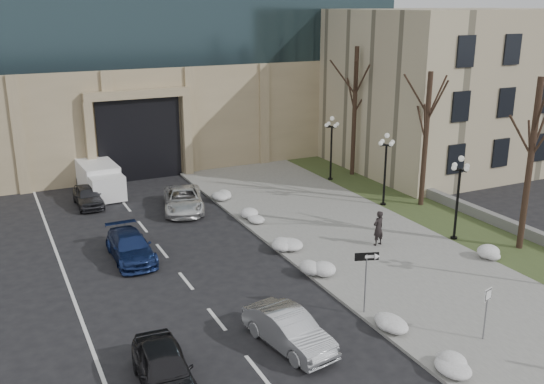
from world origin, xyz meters
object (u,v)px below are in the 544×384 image
at_px(box_truck, 98,178).
at_px(lamppost_c, 386,159).
at_px(car_a, 164,369).
at_px(keep_sign, 487,303).
at_px(car_c, 131,247).
at_px(car_e, 88,196).
at_px(car_b, 289,330).
at_px(lamppost_b, 459,186).
at_px(car_d, 183,200).
at_px(one_way_sign, 371,264).
at_px(pedestrian, 378,228).
at_px(lamppost_d, 331,139).

xyz_separation_m(box_truck, lamppost_c, (15.73, -11.08, 2.09)).
xyz_separation_m(car_a, keep_sign, (11.76, -2.47, 0.91)).
height_order(car_c, car_e, car_c).
xyz_separation_m(car_b, car_e, (-3.85, 20.39, -0.04)).
height_order(car_c, lamppost_b, lamppost_b).
distance_m(car_d, lamppost_c, 12.89).
xyz_separation_m(car_a, car_e, (1.08, 20.87, -0.07)).
height_order(lamppost_b, lamppost_c, same).
bearing_deg(car_c, one_way_sign, -52.98).
bearing_deg(one_way_sign, car_c, 146.02).
height_order(car_b, car_d, car_d).
height_order(car_a, lamppost_b, lamppost_b).
relative_size(one_way_sign, keep_sign, 1.26).
bearing_deg(car_d, lamppost_b, -28.89).
distance_m(box_truck, lamppost_c, 19.35).
bearing_deg(lamppost_b, car_c, 162.73).
bearing_deg(one_way_sign, keep_sign, -33.69).
xyz_separation_m(car_b, car_c, (-3.41, 10.73, -0.03)).
xyz_separation_m(car_e, pedestrian, (12.60, -13.76, 0.41)).
relative_size(car_e, lamppost_b, 0.81).
bearing_deg(box_truck, keep_sign, -72.47).
xyz_separation_m(pedestrian, one_way_sign, (-4.68, -5.94, 1.25)).
bearing_deg(box_truck, car_d, -60.07).
relative_size(car_a, lamppost_b, 0.90).
bearing_deg(car_a, car_b, 9.51).
xyz_separation_m(car_d, one_way_sign, (2.73, -16.18, 1.61)).
bearing_deg(car_d, lamppost_d, 23.32).
relative_size(keep_sign, lamppost_b, 0.47).
xyz_separation_m(car_c, lamppost_c, (16.49, 1.37, 2.40)).
distance_m(car_b, lamppost_b, 14.43).
height_order(one_way_sign, keep_sign, one_way_sign).
distance_m(car_a, lamppost_c, 22.10).
bearing_deg(car_d, lamppost_c, -7.18).
bearing_deg(car_b, one_way_sign, -0.70).
bearing_deg(car_e, lamppost_c, -26.19).
bearing_deg(lamppost_d, one_way_sign, -116.70).
height_order(car_a, box_truck, box_truck).
bearing_deg(lamppost_c, car_e, 153.92).
xyz_separation_m(car_c, car_e, (-0.44, 9.66, -0.01)).
bearing_deg(car_a, one_way_sign, 11.36).
xyz_separation_m(one_way_sign, keep_sign, (2.75, -3.65, -0.68)).
height_order(car_e, pedestrian, pedestrian).
xyz_separation_m(car_d, lamppost_d, (11.74, 1.73, 2.37)).
bearing_deg(car_b, car_e, 90.31).
height_order(one_way_sign, lamppost_b, lamppost_b).
bearing_deg(lamppost_d, car_e, 173.98).
relative_size(car_e, keep_sign, 1.74).
xyz_separation_m(car_e, lamppost_d, (16.93, -1.79, 2.41)).
height_order(pedestrian, lamppost_b, lamppost_b).
xyz_separation_m(one_way_sign, lamppost_d, (9.01, 17.91, 0.76)).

